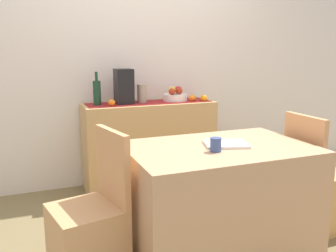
# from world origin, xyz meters

# --- Properties ---
(ground_plane) EXTENTS (6.40, 6.40, 0.02)m
(ground_plane) POSITION_xyz_m (0.00, 0.00, -0.01)
(ground_plane) COLOR olive
(ground_plane) RESTS_ON ground
(room_wall_rear) EXTENTS (6.40, 0.06, 2.70)m
(room_wall_rear) POSITION_xyz_m (0.00, 1.18, 1.35)
(room_wall_rear) COLOR silver
(room_wall_rear) RESTS_ON ground
(sideboard_console) EXTENTS (1.30, 0.42, 0.85)m
(sideboard_console) POSITION_xyz_m (0.06, 0.92, 0.43)
(sideboard_console) COLOR tan
(sideboard_console) RESTS_ON ground
(table_runner) EXTENTS (1.22, 0.32, 0.01)m
(table_runner) POSITION_xyz_m (0.06, 0.92, 0.86)
(table_runner) COLOR maroon
(table_runner) RESTS_ON sideboard_console
(fruit_bowl) EXTENTS (0.24, 0.24, 0.07)m
(fruit_bowl) POSITION_xyz_m (0.33, 0.92, 0.89)
(fruit_bowl) COLOR white
(fruit_bowl) RESTS_ON table_runner
(apple_rear) EXTENTS (0.07, 0.07, 0.07)m
(apple_rear) POSITION_xyz_m (0.37, 0.89, 0.96)
(apple_rear) COLOR #AA2D18
(apple_rear) RESTS_ON fruit_bowl
(apple_left) EXTENTS (0.08, 0.08, 0.08)m
(apple_left) POSITION_xyz_m (0.31, 0.94, 0.97)
(apple_left) COLOR gold
(apple_left) RESTS_ON fruit_bowl
(apple_center) EXTENTS (0.08, 0.08, 0.08)m
(apple_center) POSITION_xyz_m (0.39, 0.96, 0.97)
(apple_center) COLOR red
(apple_center) RESTS_ON fruit_bowl
(apple_upper) EXTENTS (0.07, 0.07, 0.07)m
(apple_upper) POSITION_xyz_m (0.28, 0.87, 0.96)
(apple_upper) COLOR #AD321B
(apple_upper) RESTS_ON fruit_bowl
(wine_bottle) EXTENTS (0.07, 0.07, 0.31)m
(wine_bottle) POSITION_xyz_m (-0.45, 0.92, 0.98)
(wine_bottle) COLOR #183D26
(wine_bottle) RESTS_ON sideboard_console
(coffee_maker) EXTENTS (0.16, 0.18, 0.34)m
(coffee_maker) POSITION_xyz_m (-0.20, 0.92, 1.02)
(coffee_maker) COLOR black
(coffee_maker) RESTS_ON sideboard_console
(ceramic_vase) EXTENTS (0.09, 0.09, 0.18)m
(ceramic_vase) POSITION_xyz_m (-0.02, 0.92, 0.95)
(ceramic_vase) COLOR #A29783
(ceramic_vase) RESTS_ON sideboard_console
(orange_loose_near_bowl) EXTENTS (0.07, 0.07, 0.07)m
(orange_loose_near_bowl) POSITION_xyz_m (0.49, 0.84, 0.89)
(orange_loose_near_bowl) COLOR orange
(orange_loose_near_bowl) RESTS_ON sideboard_console
(orange_loose_mid) EXTENTS (0.07, 0.07, 0.07)m
(orange_loose_mid) POSITION_xyz_m (-0.34, 0.82, 0.89)
(orange_loose_mid) COLOR orange
(orange_loose_mid) RESTS_ON sideboard_console
(orange_loose_far) EXTENTS (0.07, 0.07, 0.07)m
(orange_loose_far) POSITION_xyz_m (0.60, 0.80, 0.89)
(orange_loose_far) COLOR orange
(orange_loose_far) RESTS_ON sideboard_console
(dining_table) EXTENTS (1.22, 0.80, 0.74)m
(dining_table) POSITION_xyz_m (0.09, -0.43, 0.37)
(dining_table) COLOR tan
(dining_table) RESTS_ON ground
(open_book) EXTENTS (0.33, 0.28, 0.02)m
(open_book) POSITION_xyz_m (0.14, -0.43, 0.75)
(open_book) COLOR white
(open_book) RESTS_ON dining_table
(coffee_cup) EXTENTS (0.07, 0.07, 0.09)m
(coffee_cup) POSITION_xyz_m (0.01, -0.53, 0.78)
(coffee_cup) COLOR #364E8B
(coffee_cup) RESTS_ON dining_table
(chair_near_window) EXTENTS (0.47, 0.47, 0.90)m
(chair_near_window) POSITION_xyz_m (-0.78, -0.42, 0.27)
(chair_near_window) COLOR tan
(chair_near_window) RESTS_ON ground
(chair_by_corner) EXTENTS (0.41, 0.41, 0.90)m
(chair_by_corner) POSITION_xyz_m (0.97, -0.43, 0.27)
(chair_by_corner) COLOR tan
(chair_by_corner) RESTS_ON ground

